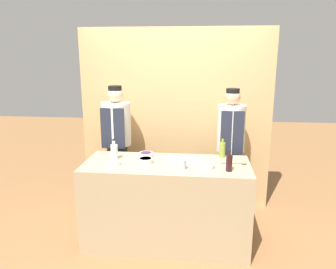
{
  "coord_description": "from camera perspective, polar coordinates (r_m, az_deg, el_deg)",
  "views": [
    {
      "loc": [
        0.37,
        -3.29,
        2.07
      ],
      "look_at": [
        0.0,
        0.14,
        1.21
      ],
      "focal_mm": 35.0,
      "sensor_mm": 36.0,
      "label": 1
    }
  ],
  "objects": [
    {
      "name": "ground_plane",
      "position": [
        3.9,
        -0.24,
        -18.07
      ],
      "size": [
        14.0,
        14.0,
        0.0
      ],
      "primitive_type": "plane",
      "color": "olive"
    },
    {
      "name": "cabinet_wall",
      "position": [
        4.47,
        1.29,
        2.71
      ],
      "size": [
        2.54,
        0.18,
        2.4
      ],
      "color": "tan",
      "rests_on": "ground_plane"
    },
    {
      "name": "counter",
      "position": [
        3.68,
        -0.25,
        -11.9
      ],
      "size": [
        1.77,
        0.72,
        0.93
      ],
      "color": "tan",
      "rests_on": "ground_plane"
    },
    {
      "name": "sauce_bowl_orange",
      "position": [
        3.5,
        -3.92,
        -4.51
      ],
      "size": [
        0.16,
        0.16,
        0.05
      ],
      "color": "silver",
      "rests_on": "counter"
    },
    {
      "name": "sauce_bowl_purple",
      "position": [
        3.71,
        -3.84,
        -3.5
      ],
      "size": [
        0.16,
        0.16,
        0.05
      ],
      "color": "silver",
      "rests_on": "counter"
    },
    {
      "name": "sauce_bowl_red",
      "position": [
        3.38,
        6.95,
        -5.44
      ],
      "size": [
        0.13,
        0.13,
        0.04
      ],
      "color": "silver",
      "rests_on": "counter"
    },
    {
      "name": "sauce_bowl_green",
      "position": [
        3.49,
        -9.34,
        -4.84
      ],
      "size": [
        0.14,
        0.14,
        0.04
      ],
      "color": "silver",
      "rests_on": "counter"
    },
    {
      "name": "cutting_board",
      "position": [
        3.58,
        2.9,
        -4.42
      ],
      "size": [
        0.36,
        0.21,
        0.02
      ],
      "color": "white",
      "rests_on": "counter"
    },
    {
      "name": "bottle_clear",
      "position": [
        3.67,
        -9.35,
        -2.89
      ],
      "size": [
        0.08,
        0.08,
        0.23
      ],
      "color": "silver",
      "rests_on": "counter"
    },
    {
      "name": "bottle_oil",
      "position": [
        3.73,
        9.45,
        -2.55
      ],
      "size": [
        0.07,
        0.07,
        0.23
      ],
      "color": "olive",
      "rests_on": "counter"
    },
    {
      "name": "bottle_wine",
      "position": [
        3.3,
        10.6,
        -4.82
      ],
      "size": [
        0.06,
        0.06,
        0.23
      ],
      "color": "black",
      "rests_on": "counter"
    },
    {
      "name": "cup_steel",
      "position": [
        3.32,
        2.58,
        -5.2
      ],
      "size": [
        0.08,
        0.08,
        0.1
      ],
      "color": "#B7B7BC",
      "rests_on": "counter"
    },
    {
      "name": "wooden_spoon",
      "position": [
        3.55,
        12.09,
        -4.87
      ],
      "size": [
        0.27,
        0.05,
        0.03
      ],
      "color": "#B2844C",
      "rests_on": "counter"
    },
    {
      "name": "chef_left",
      "position": [
        4.29,
        -8.86,
        -1.97
      ],
      "size": [
        0.37,
        0.37,
        1.68
      ],
      "color": "#28282D",
      "rests_on": "ground_plane"
    },
    {
      "name": "chef_right",
      "position": [
        4.16,
        10.78,
        -2.59
      ],
      "size": [
        0.34,
        0.34,
        1.66
      ],
      "color": "#28282D",
      "rests_on": "ground_plane"
    }
  ]
}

